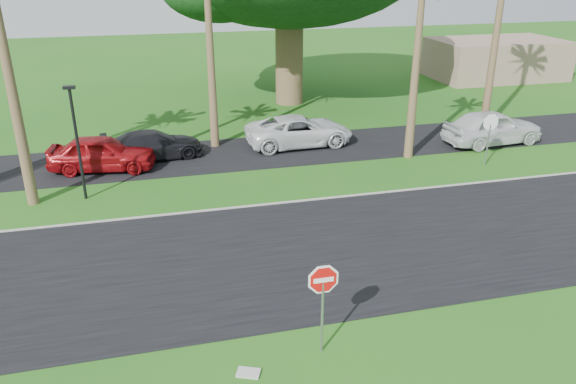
# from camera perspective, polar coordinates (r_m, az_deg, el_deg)

# --- Properties ---
(ground) EXTENTS (120.00, 120.00, 0.00)m
(ground) POSITION_cam_1_polar(r_m,az_deg,el_deg) (16.95, -1.29, -9.91)
(ground) COLOR #1C5615
(ground) RESTS_ON ground
(road) EXTENTS (120.00, 8.00, 0.02)m
(road) POSITION_cam_1_polar(r_m,az_deg,el_deg) (18.62, -2.68, -6.63)
(road) COLOR black
(road) RESTS_ON ground
(parking_strip) EXTENTS (120.00, 5.00, 0.02)m
(parking_strip) POSITION_cam_1_polar(r_m,az_deg,el_deg) (28.12, -7.01, 3.75)
(parking_strip) COLOR black
(parking_strip) RESTS_ON ground
(curb) EXTENTS (120.00, 0.12, 0.06)m
(curb) POSITION_cam_1_polar(r_m,az_deg,el_deg) (22.17, -4.79, -1.53)
(curb) COLOR gray
(curb) RESTS_ON ground
(stop_sign_near) EXTENTS (1.05, 0.07, 2.62)m
(stop_sign_near) POSITION_cam_1_polar(r_m,az_deg,el_deg) (13.67, 3.57, -10.02)
(stop_sign_near) COLOR gray
(stop_sign_near) RESTS_ON ground
(stop_sign_far) EXTENTS (1.05, 0.07, 2.62)m
(stop_sign_far) POSITION_cam_1_polar(r_m,az_deg,el_deg) (27.61, 19.82, 6.03)
(stop_sign_far) COLOR gray
(stop_sign_far) RESTS_ON ground
(streetlight_right) EXTENTS (0.45, 0.25, 4.64)m
(streetlight_right) POSITION_cam_1_polar(r_m,az_deg,el_deg) (23.51, -20.68, 5.31)
(streetlight_right) COLOR black
(streetlight_right) RESTS_ON ground
(building_far) EXTENTS (10.00, 6.00, 3.00)m
(building_far) POSITION_cam_1_polar(r_m,az_deg,el_deg) (48.83, 20.34, 12.57)
(building_far) COLOR gray
(building_far) RESTS_ON ground
(car_red) EXTENTS (4.99, 2.62, 1.62)m
(car_red) POSITION_cam_1_polar(r_m,az_deg,el_deg) (27.07, -18.36, 3.74)
(car_red) COLOR maroon
(car_red) RESTS_ON ground
(car_dark) EXTENTS (4.99, 2.64, 1.38)m
(car_dark) POSITION_cam_1_polar(r_m,az_deg,el_deg) (27.99, -13.51, 4.65)
(car_dark) COLOR black
(car_dark) RESTS_ON ground
(car_minivan) EXTENTS (5.66, 2.82, 1.54)m
(car_minivan) POSITION_cam_1_polar(r_m,az_deg,el_deg) (29.17, 1.17, 6.21)
(car_minivan) COLOR silver
(car_minivan) RESTS_ON ground
(car_pickup) EXTENTS (5.39, 2.52, 1.78)m
(car_pickup) POSITION_cam_1_polar(r_m,az_deg,el_deg) (31.24, 20.05, 6.18)
(car_pickup) COLOR silver
(car_pickup) RESTS_ON ground
(utility_slab) EXTENTS (0.64, 0.54, 0.06)m
(utility_slab) POSITION_cam_1_polar(r_m,az_deg,el_deg) (14.06, -4.04, -17.85)
(utility_slab) COLOR #A4A59C
(utility_slab) RESTS_ON ground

